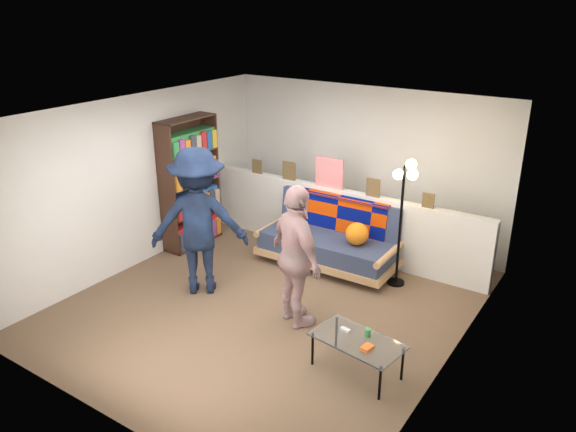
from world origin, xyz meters
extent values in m
plane|color=brown|center=(0.00, 0.00, 0.00)|extent=(5.00, 5.00, 0.00)
cube|color=silver|center=(0.00, 2.50, 1.20)|extent=(4.50, 0.10, 2.40)
cube|color=silver|center=(-2.25, 0.00, 1.20)|extent=(0.10, 5.00, 2.40)
cube|color=silver|center=(2.25, 0.00, 1.20)|extent=(0.10, 5.00, 2.40)
cube|color=white|center=(0.00, 0.00, 2.40)|extent=(4.50, 5.00, 0.10)
cube|color=silver|center=(0.00, 1.80, 0.50)|extent=(4.45, 0.15, 1.00)
cube|color=brown|center=(-1.50, 1.78, 1.11)|extent=(0.18, 0.02, 0.22)
cube|color=brown|center=(-0.90, 1.78, 1.14)|extent=(0.22, 0.02, 0.28)
cube|color=silver|center=(-0.20, 1.78, 1.23)|extent=(0.45, 0.02, 0.45)
cube|color=brown|center=(0.50, 1.78, 1.13)|extent=(0.20, 0.02, 0.26)
cube|color=brown|center=(1.30, 1.78, 1.10)|extent=(0.16, 0.02, 0.20)
cube|color=tan|center=(0.06, 1.33, 0.16)|extent=(2.00, 0.92, 0.10)
cube|color=#303A56|center=(0.06, 1.28, 0.33)|extent=(1.89, 0.77, 0.25)
cube|color=#303A56|center=(0.05, 1.67, 0.65)|extent=(1.88, 0.28, 0.59)
cylinder|color=tan|center=(-0.88, 1.32, 0.42)|extent=(0.11, 0.89, 0.09)
cylinder|color=tan|center=(1.00, 1.35, 0.42)|extent=(0.11, 0.89, 0.09)
cube|color=#041167|center=(0.05, 1.59, 0.65)|extent=(1.51, 0.14, 0.54)
cube|color=#041167|center=(0.05, 1.72, 0.94)|extent=(1.51, 0.29, 0.03)
sphere|color=orange|center=(0.53, 1.29, 0.61)|extent=(0.31, 0.31, 0.31)
cube|color=black|center=(-2.23, 0.85, 0.99)|extent=(0.02, 0.99, 1.97)
cube|color=black|center=(-2.08, 0.37, 0.99)|extent=(0.33, 0.02, 1.97)
cube|color=black|center=(-2.08, 1.34, 0.99)|extent=(0.33, 0.02, 1.97)
cube|color=black|center=(-2.08, 0.85, 1.96)|extent=(0.33, 0.99, 0.02)
cube|color=black|center=(-2.08, 0.85, 0.02)|extent=(0.33, 0.99, 0.04)
cube|color=black|center=(-2.08, 0.85, 0.53)|extent=(0.33, 0.94, 0.02)
cube|color=black|center=(-2.08, 0.85, 0.99)|extent=(0.33, 0.94, 0.02)
cube|color=black|center=(-2.08, 0.85, 1.45)|extent=(0.33, 0.94, 0.02)
cube|color=#B22323|center=(-2.06, 0.85, 0.22)|extent=(0.24, 0.92, 0.33)
cube|color=#295FB5|center=(-2.06, 0.85, 0.70)|extent=(0.24, 0.92, 0.31)
cube|color=gold|center=(-2.06, 0.85, 1.16)|extent=(0.24, 0.92, 0.33)
cube|color=#30843D|center=(-2.06, 0.85, 1.62)|extent=(0.24, 0.92, 0.31)
cylinder|color=black|center=(1.09, -0.78, 0.18)|extent=(0.03, 0.03, 0.37)
cylinder|color=black|center=(1.91, -0.90, 0.18)|extent=(0.03, 0.03, 0.37)
cylinder|color=black|center=(1.15, -0.38, 0.18)|extent=(0.03, 0.03, 0.37)
cylinder|color=black|center=(1.97, -0.50, 0.18)|extent=(0.03, 0.03, 0.37)
cube|color=silver|center=(1.53, -0.64, 0.38)|extent=(0.98, 0.63, 0.02)
cube|color=silver|center=(1.36, -0.57, 0.40)|extent=(0.12, 0.06, 0.03)
cube|color=orange|center=(1.69, -0.74, 0.41)|extent=(0.11, 0.14, 0.04)
cylinder|color=#3A8B4B|center=(1.59, -0.54, 0.43)|extent=(0.07, 0.07, 0.09)
cylinder|color=black|center=(1.10, 1.36, 0.01)|extent=(0.27, 0.27, 0.03)
cylinder|color=black|center=(1.10, 1.36, 0.82)|extent=(0.04, 0.04, 1.64)
sphere|color=#FFC672|center=(1.00, 1.43, 1.50)|extent=(0.14, 0.14, 0.14)
sphere|color=#FFC672|center=(1.23, 1.31, 1.57)|extent=(0.14, 0.14, 0.14)
sphere|color=#FFC672|center=(1.14, 1.47, 1.64)|extent=(0.14, 0.14, 0.14)
imported|color=black|center=(-0.96, -0.19, 0.96)|extent=(1.41, 1.31, 1.91)
imported|color=pink|center=(0.51, -0.19, 0.85)|extent=(1.07, 0.85, 1.70)
camera|label=1|loc=(3.61, -5.02, 3.60)|focal=35.00mm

